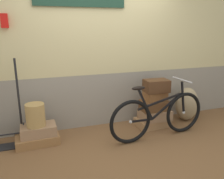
% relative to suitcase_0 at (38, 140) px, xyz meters
% --- Properties ---
extents(ground, '(9.76, 5.20, 0.06)m').
position_rel_suitcase_0_xyz_m(ground, '(1.19, -0.36, -0.10)').
color(ground, brown).
extents(station_building, '(7.76, 0.74, 3.07)m').
position_rel_suitcase_0_xyz_m(station_building, '(1.20, 0.49, 1.47)').
color(station_building, gray).
rests_on(station_building, ground).
extents(suitcase_0, '(0.65, 0.39, 0.14)m').
position_rel_suitcase_0_xyz_m(suitcase_0, '(0.00, 0.00, 0.00)').
color(suitcase_0, olive).
rests_on(suitcase_0, ground).
extents(suitcase_1, '(0.52, 0.33, 0.16)m').
position_rel_suitcase_0_xyz_m(suitcase_1, '(0.03, 0.02, 0.15)').
color(suitcase_1, '#937051').
rests_on(suitcase_1, suitcase_0).
extents(suitcase_2, '(0.59, 0.43, 0.14)m').
position_rel_suitcase_0_xyz_m(suitcase_2, '(1.98, 0.03, 0.00)').
color(suitcase_2, '#9E754C').
rests_on(suitcase_2, ground).
extents(suitcase_3, '(0.53, 0.37, 0.17)m').
position_rel_suitcase_0_xyz_m(suitcase_3, '(2.01, -0.00, 0.16)').
color(suitcase_3, '#937051').
rests_on(suitcase_3, suitcase_2).
extents(suitcase_4, '(0.48, 0.32, 0.18)m').
position_rel_suitcase_0_xyz_m(suitcase_4, '(1.99, -0.01, 0.33)').
color(suitcase_4, brown).
rests_on(suitcase_4, suitcase_3).
extents(suitcase_5, '(0.40, 0.29, 0.16)m').
position_rel_suitcase_0_xyz_m(suitcase_5, '(2.01, 0.01, 0.50)').
color(suitcase_5, brown).
rests_on(suitcase_5, suitcase_4).
extents(suitcase_6, '(0.43, 0.30, 0.21)m').
position_rel_suitcase_0_xyz_m(suitcase_6, '(2.01, -0.01, 0.69)').
color(suitcase_6, '#4C2D19').
rests_on(suitcase_6, suitcase_5).
extents(wicker_basket, '(0.28, 0.28, 0.34)m').
position_rel_suitcase_0_xyz_m(wicker_basket, '(-0.00, 0.01, 0.40)').
color(wicker_basket, '#A8844C').
rests_on(wicker_basket, suitcase_1).
extents(luggage_trolley, '(0.43, 0.37, 1.31)m').
position_rel_suitcase_0_xyz_m(luggage_trolley, '(-0.38, 0.13, 0.22)').
color(luggage_trolley, black).
rests_on(luggage_trolley, ground).
extents(burlap_sack, '(0.44, 0.37, 0.63)m').
position_rel_suitcase_0_xyz_m(burlap_sack, '(2.74, 0.08, 0.25)').
color(burlap_sack, '#9E8966').
rests_on(burlap_sack, ground).
extents(bicycle, '(1.70, 0.46, 0.93)m').
position_rel_suitcase_0_xyz_m(bicycle, '(1.85, -0.40, 0.30)').
color(bicycle, black).
rests_on(bicycle, ground).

